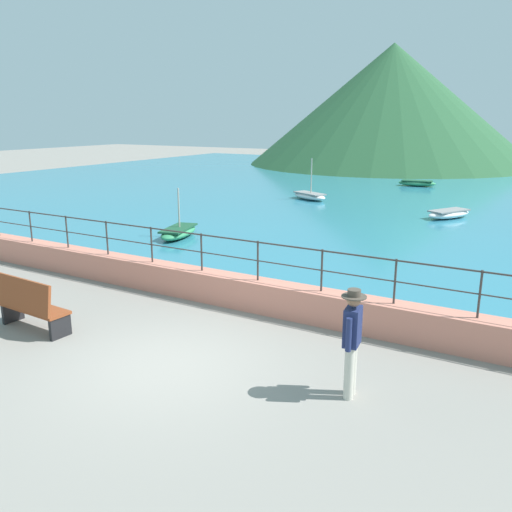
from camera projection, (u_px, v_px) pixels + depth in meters
name	position (u px, v px, depth m)	size (l,w,h in m)	color
ground_plane	(167.00, 364.00, 9.33)	(120.00, 120.00, 0.00)	gray
promenade_wall	(258.00, 295.00, 11.92)	(20.00, 0.56, 0.70)	tan
railing	(258.00, 253.00, 11.68)	(18.44, 0.04, 0.90)	#383330
lake_water	(451.00, 192.00, 30.94)	(64.00, 44.32, 0.06)	teal
hill_main	(391.00, 105.00, 48.17)	(25.77, 25.77, 10.71)	#285633
bench_main	(30.00, 305.00, 10.68)	(1.73, 0.64, 1.13)	brown
person_walking	(352.00, 338.00, 8.03)	(0.38, 0.57, 1.75)	beige
boat_0	(449.00, 214.00, 22.61)	(1.90, 2.45, 0.36)	white
boat_2	(417.00, 183.00, 33.29)	(2.38, 1.13, 0.36)	#338C59
boat_4	(310.00, 196.00, 27.80)	(2.46, 1.83, 2.16)	white
boat_6	(179.00, 232.00, 18.97)	(1.47, 2.46, 1.76)	#338C59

